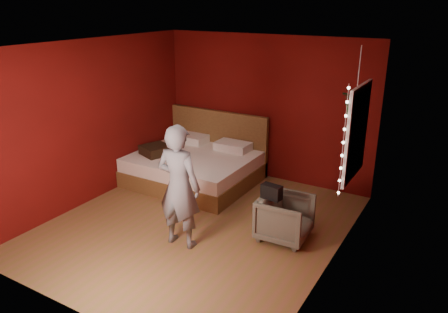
% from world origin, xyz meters
% --- Properties ---
extents(floor, '(4.50, 4.50, 0.00)m').
position_xyz_m(floor, '(0.00, 0.00, 0.00)').
color(floor, brown).
rests_on(floor, ground).
extents(room_walls, '(4.04, 4.54, 2.62)m').
position_xyz_m(room_walls, '(0.00, 0.00, 1.68)').
color(room_walls, '#5C0B09').
rests_on(room_walls, ground).
extents(window, '(0.05, 0.97, 1.27)m').
position_xyz_m(window, '(1.97, 0.90, 1.50)').
color(window, white).
rests_on(window, room_walls).
extents(fairy_lights, '(0.04, 0.04, 1.45)m').
position_xyz_m(fairy_lights, '(1.94, 0.37, 1.50)').
color(fairy_lights, silver).
rests_on(fairy_lights, room_walls).
extents(bed, '(2.10, 1.79, 1.16)m').
position_xyz_m(bed, '(-0.95, 1.41, 0.30)').
color(bed, brown).
rests_on(bed, ground).
extents(person, '(0.64, 0.45, 1.69)m').
position_xyz_m(person, '(0.10, -0.55, 0.85)').
color(person, slate).
rests_on(person, ground).
extents(armchair, '(0.72, 0.70, 0.63)m').
position_xyz_m(armchair, '(1.26, 0.30, 0.31)').
color(armchair, '#676351').
rests_on(armchair, ground).
extents(handbag, '(0.29, 0.17, 0.20)m').
position_xyz_m(handbag, '(1.11, 0.16, 0.73)').
color(handbag, black).
rests_on(handbag, armchair).
extents(throw_pillow, '(0.59, 0.59, 0.16)m').
position_xyz_m(throw_pillow, '(-1.55, 0.99, 0.61)').
color(throw_pillow, black).
rests_on(throw_pillow, bed).
extents(hanging_plant, '(0.44, 0.42, 0.94)m').
position_xyz_m(hanging_plant, '(1.86, 1.11, 1.86)').
color(hanging_plant, silver).
rests_on(hanging_plant, room_walls).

